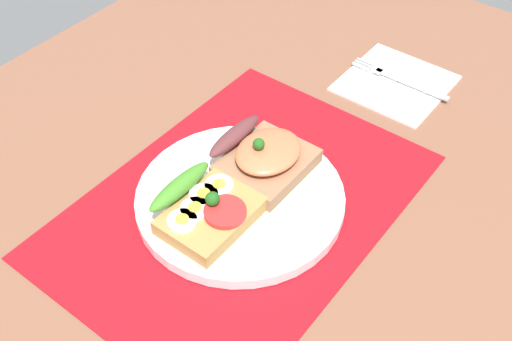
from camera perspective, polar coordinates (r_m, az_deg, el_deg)
name	(u,v)px	position (r cm, az deg, el deg)	size (l,w,h in cm)	color
ground_plane	(241,214)	(75.32, -1.39, -3.90)	(120.00, 90.00, 3.20)	brown
placemat	(240,204)	(74.02, -1.42, -3.01)	(43.58, 30.93, 0.30)	maroon
plate	(240,199)	(73.37, -1.43, -2.55)	(24.05, 24.05, 1.46)	white
sandwich_egg_tomato	(205,209)	(69.60, -4.56, -3.45)	(10.55, 9.40, 4.06)	#AA8043
sandwich_salmon	(264,156)	(74.66, 0.69, 1.27)	(10.57, 10.33, 5.10)	#906747
napkin	(395,82)	(93.15, 12.37, 7.71)	(14.21, 13.80, 0.60)	white
fork	(397,78)	(93.21, 12.48, 8.07)	(1.62, 14.86, 0.32)	#B7B7BC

